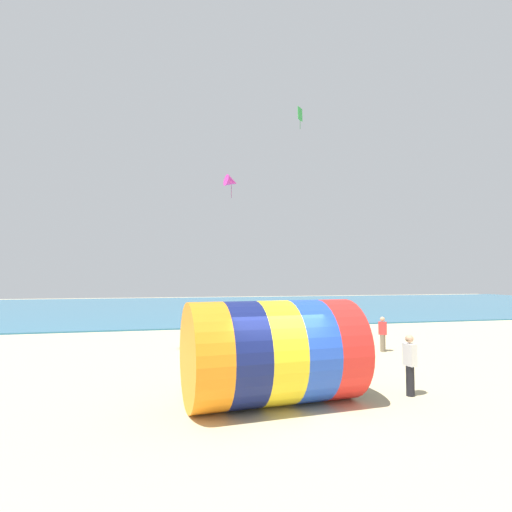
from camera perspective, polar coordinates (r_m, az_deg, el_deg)
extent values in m
plane|color=#CCBA8C|center=(11.29, 2.72, -21.02)|extent=(120.00, 120.00, 0.00)
cube|color=teal|center=(47.24, -9.47, -7.15)|extent=(120.00, 40.00, 0.10)
cylinder|color=orange|center=(10.86, -7.32, -14.00)|extent=(1.20, 2.91, 2.83)
cylinder|color=navy|center=(11.08, -2.38, -13.81)|extent=(1.20, 2.91, 2.83)
cylinder|color=yellow|center=(11.37, 2.32, -13.53)|extent=(1.20, 2.91, 2.83)
cylinder|color=blue|center=(11.73, 6.75, -13.19)|extent=(1.20, 2.91, 2.83)
cylinder|color=red|center=(12.15, 10.89, -12.80)|extent=(1.20, 2.91, 2.83)
cylinder|color=black|center=(12.39, 12.92, -12.58)|extent=(0.30, 2.60, 2.60)
cylinder|color=black|center=(13.10, 21.17, -16.30)|extent=(0.24, 0.24, 0.87)
cube|color=white|center=(12.94, 21.10, -13.01)|extent=(0.29, 0.40, 0.65)
sphere|color=tan|center=(12.87, 21.06, -10.97)|extent=(0.24, 0.24, 0.24)
cone|color=#D1339E|center=(29.48, -3.54, 10.54)|extent=(1.23, 1.11, 1.04)
cylinder|color=#7D1E5E|center=(29.32, -3.55, 9.18)|extent=(0.03, 0.03, 0.95)
cube|color=green|center=(28.02, 6.31, 19.53)|extent=(0.47, 0.44, 0.86)
cylinder|color=#1E642A|center=(27.80, 6.32, 18.40)|extent=(0.03, 0.03, 0.86)
cylinder|color=#726651|center=(20.02, 17.67, -11.76)|extent=(0.24, 0.24, 0.79)
cube|color=red|center=(19.93, 17.63, -9.79)|extent=(0.42, 0.39, 0.59)
sphere|color=tan|center=(19.88, 17.61, -8.58)|extent=(0.21, 0.21, 0.21)
cylinder|color=#726651|center=(20.91, 7.35, -11.48)|extent=(0.24, 0.24, 0.81)
cube|color=#338C4C|center=(20.81, 7.33, -9.56)|extent=(0.26, 0.39, 0.61)
sphere|color=#9E7051|center=(20.77, 7.33, -8.37)|extent=(0.22, 0.22, 0.22)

